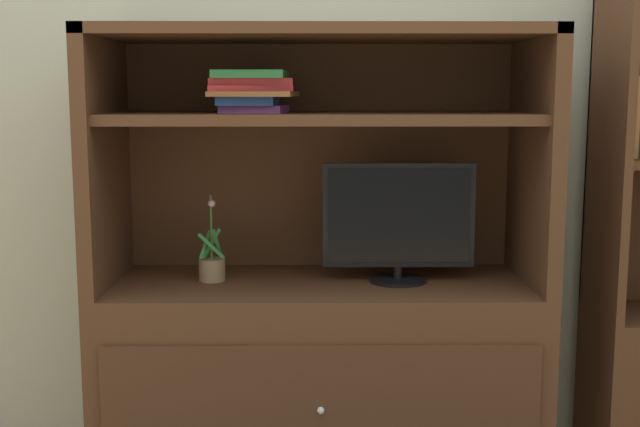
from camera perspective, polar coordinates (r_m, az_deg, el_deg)
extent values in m
cube|color=#ADB29E|center=(3.18, -0.07, 9.22)|extent=(6.00, 0.10, 2.80)
cube|color=#4C2D1C|center=(3.00, -0.01, -11.21)|extent=(1.53, 0.60, 0.70)
cube|color=#462A19|center=(2.71, 0.05, -13.42)|extent=(1.41, 0.02, 0.42)
sphere|color=silver|center=(2.70, 0.05, -13.53)|extent=(0.02, 0.02, 0.02)
cube|color=#4C2D1C|center=(2.92, -14.74, 3.75)|extent=(0.05, 0.60, 0.87)
cube|color=#4C2D1C|center=(2.94, 14.66, 3.78)|extent=(0.05, 0.60, 0.87)
cube|color=#4C2D1C|center=(3.12, -0.06, 4.32)|extent=(1.53, 0.02, 0.87)
cube|color=#4C2D1C|center=(2.83, -0.01, 12.37)|extent=(1.53, 0.60, 0.04)
cube|color=#4C2D1C|center=(2.83, -0.01, 6.67)|extent=(1.43, 0.54, 0.04)
cylinder|color=black|center=(2.92, 5.42, -4.60)|extent=(0.21, 0.21, 0.01)
cylinder|color=black|center=(2.91, 5.43, -4.08)|extent=(0.03, 0.03, 0.04)
cube|color=black|center=(2.87, 5.48, -0.12)|extent=(0.53, 0.02, 0.36)
cube|color=black|center=(2.86, 5.51, -0.16)|extent=(0.49, 0.00, 0.33)
cylinder|color=#8C7251|center=(2.93, -7.51, -3.89)|extent=(0.09, 0.09, 0.08)
cylinder|color=#3D6B33|center=(2.91, -7.57, -0.95)|extent=(0.01, 0.01, 0.23)
cube|color=#2D7A38|center=(2.91, -7.12, -2.20)|extent=(0.03, 0.09, 0.13)
cube|color=#2D7A38|center=(2.94, -7.55, -2.09)|extent=(0.07, 0.01, 0.11)
cube|color=#2D7A38|center=(2.92, -7.98, -2.15)|extent=(0.03, 0.12, 0.08)
cube|color=#2D7A38|center=(2.89, -7.56, -2.26)|extent=(0.09, 0.01, 0.10)
sphere|color=#DB9EC6|center=(2.90, -7.54, 0.70)|extent=(0.03, 0.03, 0.03)
cube|color=purple|center=(2.83, -4.55, 7.26)|extent=(0.23, 0.27, 0.03)
cube|color=#2D519E|center=(2.84, -4.97, 7.81)|extent=(0.20, 0.29, 0.03)
cube|color=#A56638|center=(2.83, -4.54, 8.29)|extent=(0.30, 0.35, 0.02)
cube|color=red|center=(2.83, -4.95, 8.65)|extent=(0.31, 0.31, 0.02)
cube|color=red|center=(2.84, -4.75, 9.08)|extent=(0.29, 0.29, 0.02)
cube|color=#338C4C|center=(2.83, -4.77, 9.59)|extent=(0.25, 0.34, 0.03)
cube|color=#4C2D1C|center=(3.01, 19.44, 4.57)|extent=(0.03, 0.38, 1.20)
cube|color=#A56638|center=(3.03, 20.57, 6.31)|extent=(0.03, 0.16, 0.28)
cube|color=black|center=(3.04, 21.18, 5.79)|extent=(0.04, 0.13, 0.23)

